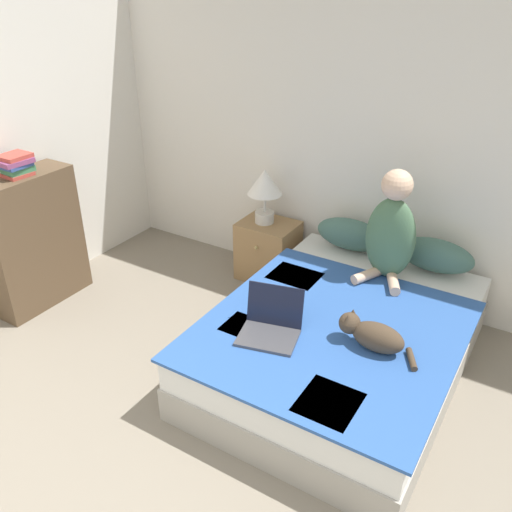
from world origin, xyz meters
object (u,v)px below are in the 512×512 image
at_px(pillow_near, 350,234).
at_px(person_sitting, 391,231).
at_px(laptop_open, 270,326).
at_px(book_stack_top, 16,165).
at_px(table_lamp, 265,186).
at_px(bed, 341,342).
at_px(nightstand, 268,250).
at_px(bookshelf, 33,241).
at_px(pillow_far, 435,255).
at_px(cat_tabby, 372,334).

height_order(pillow_near, person_sitting, person_sitting).
distance_m(laptop_open, book_stack_top, 2.17).
relative_size(person_sitting, table_lamp, 1.73).
relative_size(bed, nightstand, 3.88).
bearing_deg(bookshelf, bed, 10.66).
bearing_deg(pillow_near, bookshelf, -147.74).
relative_size(pillow_near, pillow_far, 1.00).
distance_m(pillow_far, bookshelf, 2.99).
bearing_deg(person_sitting, laptop_open, -109.12).
height_order(person_sitting, bookshelf, person_sitting).
relative_size(bed, bookshelf, 1.88).
distance_m(laptop_open, bookshelf, 2.08).
xyz_separation_m(pillow_far, bookshelf, (-2.69, -1.29, -0.04)).
bearing_deg(nightstand, person_sitting, -11.24).
height_order(laptop_open, bookshelf, bookshelf).
height_order(pillow_near, table_lamp, table_lamp).
bearing_deg(bed, laptop_open, -124.34).
height_order(nightstand, bookshelf, bookshelf).
bearing_deg(pillow_near, pillow_far, 0.00).
bearing_deg(cat_tabby, pillow_near, -59.29).
distance_m(person_sitting, book_stack_top, 2.66).
relative_size(person_sitting, cat_tabby, 1.57).
height_order(pillow_near, pillow_far, same).
relative_size(cat_tabby, nightstand, 0.98).
height_order(pillow_far, bookshelf, bookshelf).
height_order(bed, table_lamp, table_lamp).
xyz_separation_m(table_lamp, bookshelf, (-1.31, -1.25, -0.30)).
xyz_separation_m(laptop_open, nightstand, (-0.73, 1.22, -0.25)).
height_order(person_sitting, laptop_open, person_sitting).
bearing_deg(bed, bookshelf, -169.34).
bearing_deg(laptop_open, book_stack_top, 166.87).
relative_size(bed, person_sitting, 2.51).
bearing_deg(bed, nightstand, 141.90).
xyz_separation_m(pillow_far, nightstand, (-1.34, -0.05, -0.31)).
xyz_separation_m(bed, nightstand, (-1.02, 0.80, 0.03)).
relative_size(person_sitting, laptop_open, 1.93).
height_order(pillow_far, person_sitting, person_sitting).
xyz_separation_m(person_sitting, table_lamp, (-1.12, 0.21, 0.03)).
xyz_separation_m(cat_tabby, table_lamp, (-1.32, 1.03, 0.29)).
bearing_deg(bookshelf, nightstand, 42.65).
distance_m(person_sitting, bookshelf, 2.65).
relative_size(pillow_far, person_sitting, 0.69).
distance_m(person_sitting, cat_tabby, 0.88).
bearing_deg(table_lamp, person_sitting, -10.89).
relative_size(bed, book_stack_top, 8.48).
bearing_deg(table_lamp, nightstand, -0.59).
bearing_deg(laptop_open, person_sitting, 57.04).
bearing_deg(cat_tabby, person_sitting, -73.76).
height_order(bed, laptop_open, laptop_open).
bearing_deg(nightstand, bed, -38.10).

